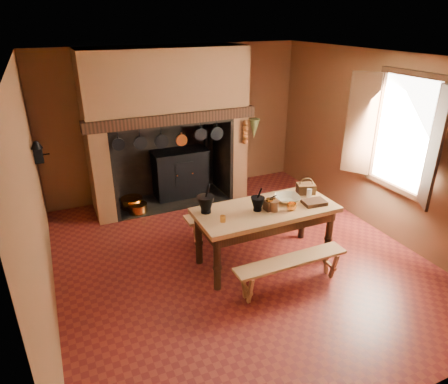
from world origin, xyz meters
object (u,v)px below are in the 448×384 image
object	(u,v)px
iron_range	(181,173)
coffee_grinder	(269,205)
wicker_basket	(306,188)
mixing_bowl	(287,199)
bench_front	(291,266)
work_table	(265,217)

from	to	relation	value
iron_range	coffee_grinder	distance (m)	2.78
wicker_basket	mixing_bowl	bearing A→B (deg)	-141.36
bench_front	mixing_bowl	world-z (taller)	mixing_bowl
iron_range	work_table	bearing A→B (deg)	-82.36
coffee_grinder	mixing_bowl	size ratio (longest dim) A/B	0.58
bench_front	wicker_basket	xyz separation A→B (m)	(0.79, 0.89, 0.60)
iron_range	wicker_basket	size ratio (longest dim) A/B	5.21
coffee_grinder	work_table	bearing A→B (deg)	96.00
iron_range	coffee_grinder	world-z (taller)	iron_range
coffee_grinder	wicker_basket	distance (m)	0.82
work_table	bench_front	bearing A→B (deg)	-90.00
coffee_grinder	bench_front	bearing A→B (deg)	-96.09
work_table	mixing_bowl	bearing A→B (deg)	8.14
iron_range	work_table	size ratio (longest dim) A/B	0.82
mixing_bowl	bench_front	bearing A→B (deg)	-116.93
iron_range	work_table	world-z (taller)	iron_range
bench_front	wicker_basket	distance (m)	1.33
work_table	coffee_grinder	distance (m)	0.22
coffee_grinder	mixing_bowl	world-z (taller)	coffee_grinder
iron_range	bench_front	distance (m)	3.36
work_table	bench_front	world-z (taller)	work_table
coffee_grinder	mixing_bowl	distance (m)	0.39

